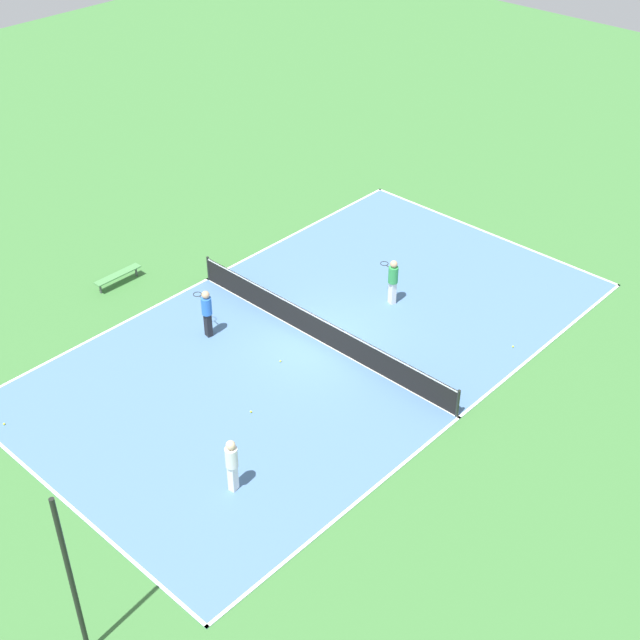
% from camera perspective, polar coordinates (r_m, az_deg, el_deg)
% --- Properties ---
extents(ground_plane, '(80.00, 80.00, 0.00)m').
position_cam_1_polar(ground_plane, '(30.87, 0.00, -1.37)').
color(ground_plane, '#3D7538').
extents(court_surface, '(11.87, 20.77, 0.02)m').
position_cam_1_polar(court_surface, '(30.87, 0.00, -1.35)').
color(court_surface, '#4C729E').
rests_on(court_surface, ground_plane).
extents(tennis_net, '(11.67, 0.10, 1.02)m').
position_cam_1_polar(tennis_net, '(30.56, 0.00, -0.55)').
color(tennis_net, black).
rests_on(tennis_net, court_surface).
extents(bench, '(0.36, 1.96, 0.45)m').
position_cam_1_polar(bench, '(34.54, -12.81, 2.80)').
color(bench, '#4C8C4C').
rests_on(bench, ground_plane).
extents(player_near_blue, '(0.98, 0.51, 1.83)m').
position_cam_1_polar(player_near_blue, '(30.76, -7.26, 0.64)').
color(player_near_blue, black).
rests_on(player_near_blue, court_surface).
extents(player_far_white, '(0.42, 0.42, 1.80)m').
position_cam_1_polar(player_far_white, '(24.91, -5.66, -9.03)').
color(player_far_white, white).
rests_on(player_far_white, court_surface).
extents(player_far_green, '(0.99, 0.60, 1.80)m').
position_cam_1_polar(player_far_green, '(32.33, 4.69, 2.65)').
color(player_far_green, white).
rests_on(player_far_green, court_surface).
extents(tennis_ball_right_alley, '(0.07, 0.07, 0.07)m').
position_cam_1_polar(tennis_ball_right_alley, '(27.96, -4.44, -5.87)').
color(tennis_ball_right_alley, '#CCE033').
rests_on(tennis_ball_right_alley, court_surface).
extents(tennis_ball_midcourt, '(0.07, 0.07, 0.07)m').
position_cam_1_polar(tennis_ball_midcourt, '(31.24, 12.25, -1.67)').
color(tennis_ball_midcourt, '#CCE033').
rests_on(tennis_ball_midcourt, court_surface).
extents(tennis_ball_far_baseline, '(0.07, 0.07, 0.07)m').
position_cam_1_polar(tennis_ball_far_baseline, '(29.11, -19.57, -6.29)').
color(tennis_ball_far_baseline, '#CCE033').
rests_on(tennis_ball_far_baseline, court_surface).
extents(tennis_ball_left_sideline, '(0.07, 0.07, 0.07)m').
position_cam_1_polar(tennis_ball_left_sideline, '(29.91, -2.55, -2.65)').
color(tennis_ball_left_sideline, '#CCE033').
rests_on(tennis_ball_left_sideline, court_surface).
extents(fence_post_back_left, '(0.12, 0.12, 5.06)m').
position_cam_1_polar(fence_post_back_left, '(20.92, -15.63, -15.76)').
color(fence_post_back_left, black).
rests_on(fence_post_back_left, ground_plane).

